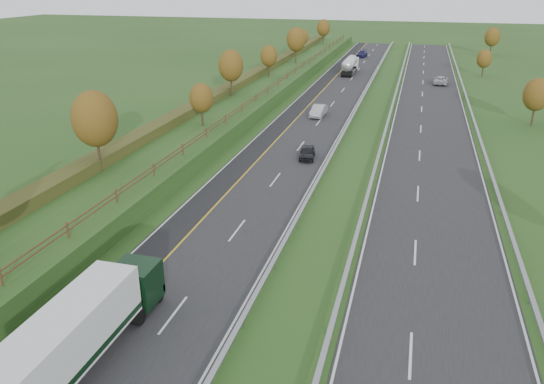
{
  "coord_description": "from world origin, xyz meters",
  "views": [
    {
      "loc": [
        14.12,
        -13.44,
        18.99
      ],
      "look_at": [
        3.21,
        26.57,
        2.2
      ],
      "focal_mm": 35.0,
      "sensor_mm": 36.0,
      "label": 1
    }
  ],
  "objects_px": {
    "car_oncoming": "(441,80)",
    "car_silver_mid": "(319,111)",
    "car_dark_near": "(307,152)",
    "road_tanker": "(350,65)",
    "car_small_far": "(362,54)",
    "box_lorry": "(63,349)"
  },
  "relations": [
    {
      "from": "car_oncoming",
      "to": "car_silver_mid",
      "type": "bearing_deg",
      "value": 63.46
    },
    {
      "from": "car_dark_near",
      "to": "car_silver_mid",
      "type": "distance_m",
      "value": 19.89
    },
    {
      "from": "road_tanker",
      "to": "car_small_far",
      "type": "height_order",
      "value": "road_tanker"
    },
    {
      "from": "car_oncoming",
      "to": "car_dark_near",
      "type": "bearing_deg",
      "value": 76.37
    },
    {
      "from": "road_tanker",
      "to": "car_oncoming",
      "type": "bearing_deg",
      "value": -23.49
    },
    {
      "from": "road_tanker",
      "to": "car_dark_near",
      "type": "relative_size",
      "value": 2.78
    },
    {
      "from": "car_small_far",
      "to": "car_oncoming",
      "type": "relative_size",
      "value": 1.0
    },
    {
      "from": "car_silver_mid",
      "to": "car_oncoming",
      "type": "height_order",
      "value": "car_silver_mid"
    },
    {
      "from": "car_silver_mid",
      "to": "car_oncoming",
      "type": "relative_size",
      "value": 0.91
    },
    {
      "from": "box_lorry",
      "to": "car_oncoming",
      "type": "distance_m",
      "value": 91.66
    },
    {
      "from": "car_silver_mid",
      "to": "car_oncoming",
      "type": "distance_m",
      "value": 36.01
    },
    {
      "from": "car_small_far",
      "to": "road_tanker",
      "type": "bearing_deg",
      "value": -87.13
    },
    {
      "from": "car_silver_mid",
      "to": "road_tanker",
      "type": "bearing_deg",
      "value": 93.41
    },
    {
      "from": "road_tanker",
      "to": "car_oncoming",
      "type": "distance_m",
      "value": 20.19
    },
    {
      "from": "road_tanker",
      "to": "car_oncoming",
      "type": "height_order",
      "value": "road_tanker"
    },
    {
      "from": "box_lorry",
      "to": "car_oncoming",
      "type": "xyz_separation_m",
      "value": [
        19.66,
        89.51,
        -1.53
      ]
    },
    {
      "from": "box_lorry",
      "to": "car_silver_mid",
      "type": "distance_m",
      "value": 58.32
    },
    {
      "from": "car_dark_near",
      "to": "car_small_far",
      "type": "distance_m",
      "value": 85.03
    },
    {
      "from": "road_tanker",
      "to": "car_oncoming",
      "type": "xyz_separation_m",
      "value": [
        18.5,
        -8.04,
        -1.06
      ]
    },
    {
      "from": "car_dark_near",
      "to": "car_small_far",
      "type": "xyz_separation_m",
      "value": [
        -3.22,
        84.97,
        0.11
      ]
    },
    {
      "from": "car_dark_near",
      "to": "car_oncoming",
      "type": "xyz_separation_m",
      "value": [
        15.53,
        50.98,
        0.08
      ]
    },
    {
      "from": "car_dark_near",
      "to": "road_tanker",
      "type": "bearing_deg",
      "value": 85.78
    }
  ]
}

